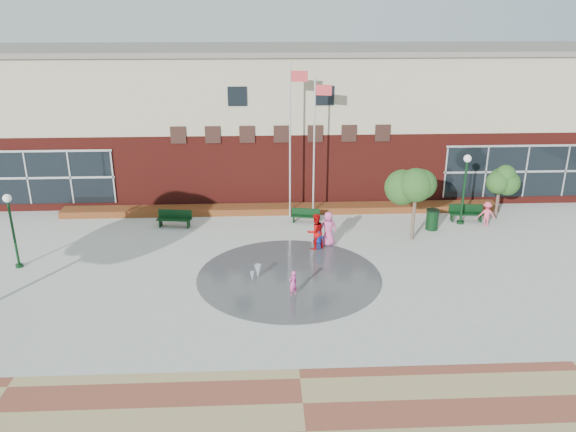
{
  "coord_description": "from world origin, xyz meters",
  "views": [
    {
      "loc": [
        -1.13,
        -20.0,
        11.54
      ],
      "look_at": [
        0.0,
        4.0,
        2.6
      ],
      "focal_mm": 35.0,
      "sensor_mm": 36.0,
      "label": 1
    }
  ],
  "objects_px": {
    "flagpole_left": "(291,134)",
    "flagpole_right": "(315,141)",
    "bench_left": "(175,222)",
    "child_splash": "(293,283)",
    "trash_can": "(432,219)"
  },
  "relations": [
    {
      "from": "flagpole_right",
      "to": "child_splash",
      "type": "height_order",
      "value": "flagpole_right"
    },
    {
      "from": "flagpole_left",
      "to": "flagpole_right",
      "type": "height_order",
      "value": "flagpole_left"
    },
    {
      "from": "trash_can",
      "to": "child_splash",
      "type": "height_order",
      "value": "trash_can"
    },
    {
      "from": "trash_can",
      "to": "child_splash",
      "type": "bearing_deg",
      "value": -138.16
    },
    {
      "from": "child_splash",
      "to": "flagpole_left",
      "type": "bearing_deg",
      "value": -132.26
    },
    {
      "from": "flagpole_left",
      "to": "child_splash",
      "type": "bearing_deg",
      "value": -84.95
    },
    {
      "from": "flagpole_right",
      "to": "bench_left",
      "type": "xyz_separation_m",
      "value": [
        -7.92,
        -1.19,
        -4.22
      ]
    },
    {
      "from": "flagpole_left",
      "to": "child_splash",
      "type": "distance_m",
      "value": 10.61
    },
    {
      "from": "flagpole_right",
      "to": "child_splash",
      "type": "bearing_deg",
      "value": -84.25
    },
    {
      "from": "bench_left",
      "to": "flagpole_right",
      "type": "bearing_deg",
      "value": 16.63
    },
    {
      "from": "bench_left",
      "to": "trash_can",
      "type": "height_order",
      "value": "trash_can"
    },
    {
      "from": "flagpole_right",
      "to": "trash_can",
      "type": "height_order",
      "value": "flagpole_right"
    },
    {
      "from": "flagpole_left",
      "to": "child_splash",
      "type": "relative_size",
      "value": 7.57
    },
    {
      "from": "flagpole_left",
      "to": "bench_left",
      "type": "distance_m",
      "value": 8.16
    },
    {
      "from": "flagpole_left",
      "to": "trash_can",
      "type": "distance_m",
      "value": 9.14
    }
  ]
}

